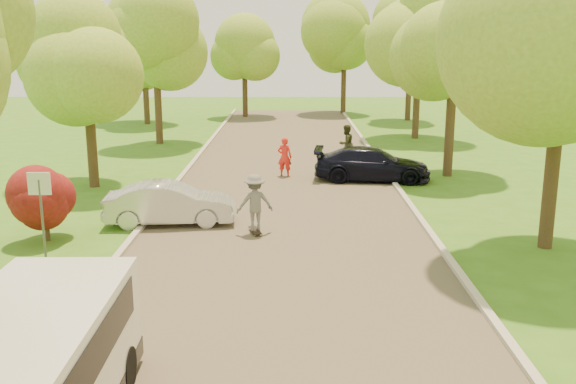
{
  "coord_description": "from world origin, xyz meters",
  "views": [
    {
      "loc": [
        0.22,
        -10.88,
        5.24
      ],
      "look_at": [
        0.13,
        5.69,
        1.3
      ],
      "focal_mm": 40.0,
      "sensor_mm": 36.0,
      "label": 1
    }
  ],
  "objects_px": {
    "dark_sedan": "(372,164)",
    "person_striped": "(285,157)",
    "person_olive": "(346,144)",
    "longboard": "(255,230)",
    "street_sign": "(40,197)",
    "silver_sedan": "(170,204)",
    "skateboarder": "(255,202)"
  },
  "relations": [
    {
      "from": "dark_sedan",
      "to": "person_striped",
      "type": "height_order",
      "value": "person_striped"
    },
    {
      "from": "dark_sedan",
      "to": "person_olive",
      "type": "distance_m",
      "value": 3.87
    },
    {
      "from": "longboard",
      "to": "person_striped",
      "type": "xyz_separation_m",
      "value": [
        0.74,
        7.68,
        0.69
      ]
    },
    {
      "from": "street_sign",
      "to": "dark_sedan",
      "type": "relative_size",
      "value": 0.5
    },
    {
      "from": "street_sign",
      "to": "longboard",
      "type": "xyz_separation_m",
      "value": [
        5.02,
        2.17,
        -1.48
      ]
    },
    {
      "from": "silver_sedan",
      "to": "person_olive",
      "type": "xyz_separation_m",
      "value": [
        5.92,
        9.8,
        0.21
      ]
    },
    {
      "from": "dark_sedan",
      "to": "longboard",
      "type": "relative_size",
      "value": 5.23
    },
    {
      "from": "dark_sedan",
      "to": "person_striped",
      "type": "bearing_deg",
      "value": 83.41
    },
    {
      "from": "person_striped",
      "to": "person_olive",
      "type": "relative_size",
      "value": 0.94
    },
    {
      "from": "street_sign",
      "to": "dark_sedan",
      "type": "distance_m",
      "value": 12.9
    },
    {
      "from": "street_sign",
      "to": "person_striped",
      "type": "bearing_deg",
      "value": 59.66
    },
    {
      "from": "dark_sedan",
      "to": "skateboarder",
      "type": "height_order",
      "value": "skateboarder"
    },
    {
      "from": "street_sign",
      "to": "longboard",
      "type": "relative_size",
      "value": 2.59
    },
    {
      "from": "dark_sedan",
      "to": "person_olive",
      "type": "bearing_deg",
      "value": 16.14
    },
    {
      "from": "street_sign",
      "to": "silver_sedan",
      "type": "height_order",
      "value": "street_sign"
    },
    {
      "from": "silver_sedan",
      "to": "skateboarder",
      "type": "height_order",
      "value": "skateboarder"
    },
    {
      "from": "dark_sedan",
      "to": "skateboarder",
      "type": "xyz_separation_m",
      "value": [
        -4.08,
        -6.93,
        0.26
      ]
    },
    {
      "from": "street_sign",
      "to": "silver_sedan",
      "type": "xyz_separation_m",
      "value": [
        2.5,
        3.1,
        -0.95
      ]
    },
    {
      "from": "silver_sedan",
      "to": "longboard",
      "type": "distance_m",
      "value": 2.74
    },
    {
      "from": "street_sign",
      "to": "person_striped",
      "type": "xyz_separation_m",
      "value": [
        5.76,
        9.84,
        -0.79
      ]
    },
    {
      "from": "person_olive",
      "to": "street_sign",
      "type": "bearing_deg",
      "value": 15.14
    },
    {
      "from": "dark_sedan",
      "to": "person_olive",
      "type": "xyz_separation_m",
      "value": [
        -0.68,
        3.81,
        0.19
      ]
    },
    {
      "from": "dark_sedan",
      "to": "silver_sedan",
      "type": "bearing_deg",
      "value": 138.23
    },
    {
      "from": "skateboarder",
      "to": "person_striped",
      "type": "bearing_deg",
      "value": -110.75
    },
    {
      "from": "silver_sedan",
      "to": "dark_sedan",
      "type": "height_order",
      "value": "dark_sedan"
    },
    {
      "from": "longboard",
      "to": "person_olive",
      "type": "bearing_deg",
      "value": -122.81
    },
    {
      "from": "street_sign",
      "to": "skateboarder",
      "type": "height_order",
      "value": "street_sign"
    },
    {
      "from": "skateboarder",
      "to": "person_olive",
      "type": "distance_m",
      "value": 11.26
    },
    {
      "from": "dark_sedan",
      "to": "person_olive",
      "type": "height_order",
      "value": "person_olive"
    },
    {
      "from": "skateboarder",
      "to": "longboard",
      "type": "bearing_deg",
      "value": 74.78
    },
    {
      "from": "silver_sedan",
      "to": "person_striped",
      "type": "distance_m",
      "value": 7.49
    },
    {
      "from": "dark_sedan",
      "to": "person_striped",
      "type": "relative_size",
      "value": 2.83
    }
  ]
}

